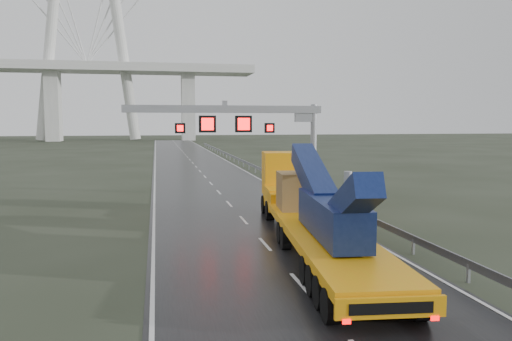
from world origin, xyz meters
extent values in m
plane|color=#292F21|center=(0.00, 0.00, 0.00)|extent=(400.00, 400.00, 0.00)
cube|color=black|center=(0.00, 40.00, 0.01)|extent=(11.00, 200.00, 0.02)
cube|color=beige|center=(6.90, 18.00, 0.15)|extent=(1.20, 1.20, 0.30)
cylinder|color=gray|center=(6.90, 18.00, 3.60)|extent=(0.48, 0.48, 7.20)
cube|color=gray|center=(0.00, 18.00, 6.80)|extent=(14.80, 0.55, 0.55)
cube|color=gray|center=(6.10, 18.00, 6.30)|extent=(1.40, 0.35, 0.90)
cube|color=gray|center=(0.00, 18.00, 7.25)|extent=(0.35, 0.35, 0.35)
cube|color=black|center=(-1.30, 17.95, 5.70)|extent=(1.25, 0.25, 1.25)
cube|color=#FF0C0C|center=(-1.30, 17.81, 5.70)|extent=(0.90, 0.02, 0.90)
cube|color=black|center=(1.40, 17.95, 5.70)|extent=(1.25, 0.25, 1.25)
cube|color=#FF0C0C|center=(1.40, 17.81, 5.70)|extent=(0.90, 0.02, 0.90)
cube|color=black|center=(-3.30, 17.95, 5.40)|extent=(0.75, 0.25, 0.75)
cube|color=#FF0C0C|center=(-3.30, 17.81, 5.40)|extent=(0.54, 0.02, 0.54)
cube|color=black|center=(3.40, 17.95, 5.40)|extent=(0.75, 0.25, 0.75)
cube|color=#FF0C0C|center=(3.40, 17.81, 5.40)|extent=(0.54, 0.02, 0.54)
cube|color=beige|center=(-35.00, 140.00, 10.50)|extent=(4.00, 6.00, 21.00)
cube|color=beige|center=(5.00, 140.00, 10.50)|extent=(4.00, 6.00, 21.00)
cube|color=orange|center=(1.85, 0.66, 1.12)|extent=(4.48, 15.10, 0.37)
cube|color=orange|center=(1.07, -6.90, 0.90)|extent=(3.08, 0.44, 0.58)
cube|color=black|center=(1.06, -6.97, 0.90)|extent=(2.33, 0.26, 0.32)
cube|color=#FF0505|center=(-0.15, -6.85, 0.58)|extent=(0.24, 0.07, 0.13)
cube|color=#FF0505|center=(2.28, -7.10, 0.58)|extent=(0.24, 0.07, 0.13)
cube|color=orange|center=(2.65, 8.48, 1.54)|extent=(2.88, 1.55, 0.53)
cube|color=orange|center=(2.82, 10.17, 1.28)|extent=(3.07, 3.45, 1.28)
cube|color=orange|center=(3.02, 12.08, 2.55)|extent=(2.86, 2.39, 2.76)
cube|color=black|center=(3.13, 13.15, 2.87)|extent=(2.44, 0.30, 1.28)
cube|color=#111F50|center=(1.74, -0.40, 2.13)|extent=(2.13, 6.49, 1.49)
cube|color=#111F50|center=(2.12, 3.30, 3.40)|extent=(1.65, 5.93, 2.72)
cube|color=#111F50|center=(1.47, -3.04, 3.08)|extent=(1.38, 4.29, 2.57)
cylinder|color=gray|center=(2.37, -0.46, 3.08)|extent=(0.35, 0.35, 1.70)
cube|color=#9B7B46|center=(2.41, 6.16, 2.26)|extent=(2.56, 2.56, 1.91)
cylinder|color=black|center=(1.36, -4.10, 0.53)|extent=(3.17, 1.37, 1.06)
cylinder|color=black|center=(2.12, 3.30, 0.53)|extent=(3.17, 1.37, 1.06)
cylinder|color=black|center=(3.00, 11.86, 0.58)|extent=(2.97, 1.46, 1.17)
cylinder|color=gray|center=(7.43, 10.96, 1.33)|extent=(0.09, 0.09, 2.67)
cylinder|color=gray|center=(8.54, 10.96, 1.33)|extent=(0.09, 0.09, 2.67)
cube|color=yellow|center=(7.98, 10.96, 2.39)|extent=(1.53, 0.45, 0.44)
cube|color=#522E17|center=(7.98, 10.96, 1.83)|extent=(1.53, 0.45, 0.50)
cube|color=red|center=(6.00, 17.50, 0.59)|extent=(0.75, 0.50, 1.17)
camera|label=1|loc=(-5.03, -18.91, 5.89)|focal=35.00mm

